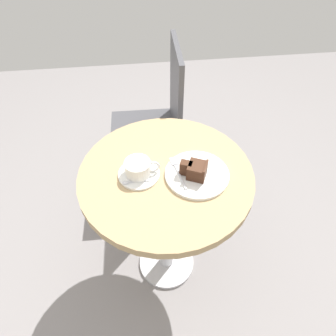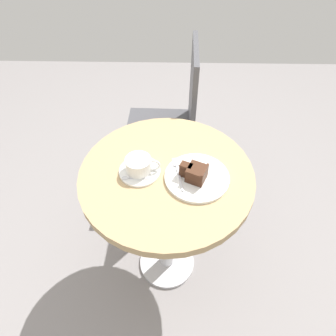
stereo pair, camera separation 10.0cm
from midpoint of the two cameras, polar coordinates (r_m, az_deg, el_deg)
The scene contains 10 objects.
ground_plane at distance 1.70m, azimuth -2.04°, elevation -17.71°, with size 4.40×4.40×0.01m, color gray.
cafe_table at distance 1.19m, azimuth -2.80°, elevation -5.30°, with size 0.64×0.64×0.73m.
saucer at distance 1.08m, azimuth -8.18°, elevation -1.47°, with size 0.15×0.15×0.01m.
coffee_cup at distance 1.06m, azimuth -8.36°, elevation -0.21°, with size 0.12×0.09×0.06m.
teaspoon at distance 1.05m, azimuth -9.35°, elevation -2.77°, with size 0.10×0.02×0.00m.
cake_plate at distance 1.07m, azimuth 2.88°, elevation -1.32°, with size 0.23×0.23×0.01m.
cake_slice at distance 1.04m, azimuth 2.54°, elevation -0.54°, with size 0.10×0.08×0.06m.
fork at distance 1.08m, azimuth -0.95°, elevation -0.32°, with size 0.04×0.16×0.00m.
napkin at distance 1.08m, azimuth 4.65°, elevation -0.99°, with size 0.16×0.15×0.00m.
cafe_chair at distance 1.65m, azimuth -3.26°, elevation 9.81°, with size 0.39×0.39×0.92m.
Camera 1 is at (-0.08, -0.72, 1.53)m, focal length 32.00 mm.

